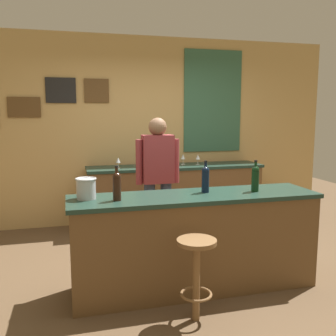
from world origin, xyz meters
name	(u,v)px	position (x,y,z in m)	size (l,w,h in m)	color
ground_plane	(182,271)	(0.00, 0.00, 0.00)	(10.00, 10.00, 0.00)	brown
back_wall	(145,130)	(0.02, 2.03, 1.42)	(6.00, 0.09, 2.80)	tan
bar_counter	(195,241)	(0.00, -0.40, 0.46)	(2.35, 0.60, 0.92)	brown
side_counter	(176,195)	(0.40, 1.65, 0.45)	(2.60, 0.56, 0.90)	brown
bartender	(158,176)	(-0.13, 0.59, 0.94)	(0.52, 0.21, 1.62)	#384766
bar_stool	(196,266)	(-0.17, -0.95, 0.46)	(0.32, 0.32, 0.68)	brown
wine_bottle_a	(117,185)	(-0.74, -0.46, 1.06)	(0.07, 0.07, 0.31)	black
wine_bottle_b	(205,178)	(0.12, -0.34, 1.06)	(0.07, 0.07, 0.31)	black
wine_bottle_c	(255,178)	(0.61, -0.42, 1.06)	(0.07, 0.07, 0.31)	black
ice_bucket	(86,188)	(-0.99, -0.32, 1.02)	(0.19, 0.19, 0.19)	#B7BABF
wine_glass_a	(118,160)	(-0.46, 1.59, 1.01)	(0.07, 0.07, 0.16)	silver
wine_glass_b	(183,157)	(0.54, 1.74, 1.01)	(0.07, 0.07, 0.16)	silver
wine_glass_c	(198,157)	(0.75, 1.65, 1.01)	(0.07, 0.07, 0.16)	silver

